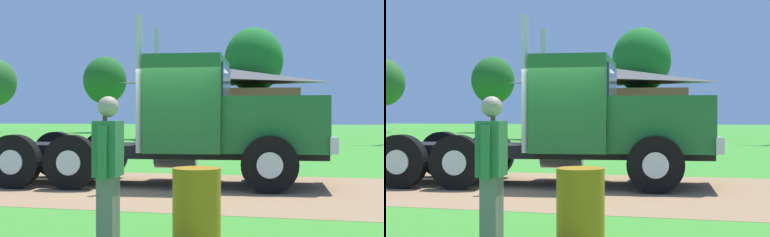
# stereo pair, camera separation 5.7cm
# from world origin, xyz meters

# --- Properties ---
(ground_plane) EXTENTS (200.00, 200.00, 0.00)m
(ground_plane) POSITION_xyz_m (0.00, 0.00, 0.00)
(ground_plane) COLOR #3E8E2D
(dirt_track) EXTENTS (120.00, 5.90, 0.01)m
(dirt_track) POSITION_xyz_m (0.00, 0.00, 0.00)
(dirt_track) COLOR #99744F
(dirt_track) RESTS_ON ground_plane
(truck_foreground_white) EXTENTS (7.78, 3.18, 3.62)m
(truck_foreground_white) POSITION_xyz_m (0.56, 0.72, 1.31)
(truck_foreground_white) COLOR black
(truck_foreground_white) RESTS_ON ground_plane
(visitor_walking_mid) EXTENTS (0.30, 0.58, 1.73)m
(visitor_walking_mid) POSITION_xyz_m (0.97, -5.57, 0.93)
(visitor_walking_mid) COLOR #33723F
(visitor_walking_mid) RESTS_ON ground_plane
(steel_barrel) EXTENTS (0.59, 0.59, 0.89)m
(steel_barrel) POSITION_xyz_m (1.77, -4.74, 0.44)
(steel_barrel) COLOR #B27214
(steel_barrel) RESTS_ON ground_plane
(shed_building) EXTENTS (10.84, 7.32, 4.77)m
(shed_building) POSITION_xyz_m (-3.40, 25.50, 2.30)
(shed_building) COLOR brown
(shed_building) RESTS_ON ground_plane
(tree_mid) EXTENTS (4.14, 4.14, 7.29)m
(tree_mid) POSITION_xyz_m (-17.41, 38.96, 4.99)
(tree_mid) COLOR #513823
(tree_mid) RESTS_ON ground_plane
(tree_right) EXTENTS (4.21, 4.21, 7.90)m
(tree_right) POSITION_xyz_m (-1.78, 28.72, 5.56)
(tree_right) COLOR #513823
(tree_right) RESTS_ON ground_plane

